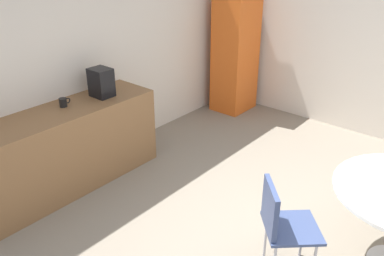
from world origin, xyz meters
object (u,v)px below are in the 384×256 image
(locker_cabinet, at_px, (235,53))
(mug_white, at_px, (63,102))
(chair_navy, at_px, (280,220))
(coffee_maker, at_px, (101,83))

(locker_cabinet, distance_m, mug_white, 2.93)
(chair_navy, xyz_separation_m, mug_white, (-0.26, 2.46, 0.43))
(locker_cabinet, height_order, mug_white, locker_cabinet)
(locker_cabinet, relative_size, coffee_maker, 5.64)
(mug_white, height_order, coffee_maker, coffee_maker)
(chair_navy, height_order, mug_white, mug_white)
(chair_navy, bearing_deg, locker_cabinet, 40.74)
(mug_white, bearing_deg, coffee_maker, -7.95)
(mug_white, relative_size, coffee_maker, 0.40)
(locker_cabinet, xyz_separation_m, mug_white, (-2.92, 0.16, 0.05))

